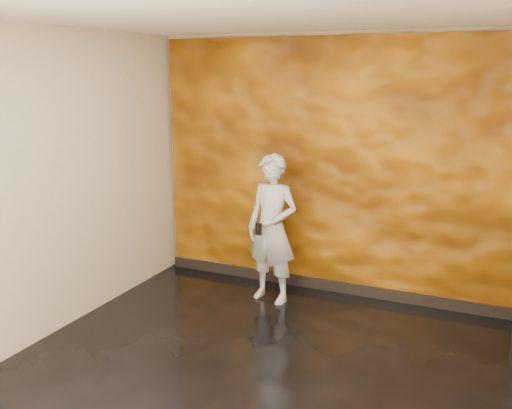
# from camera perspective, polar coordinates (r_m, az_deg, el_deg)

# --- Properties ---
(room) EXTENTS (4.02, 4.02, 2.81)m
(room) POSITION_cam_1_polar(r_m,az_deg,el_deg) (4.39, -0.29, -0.00)
(room) COLOR black
(room) RESTS_ON ground
(feature_wall) EXTENTS (3.90, 0.06, 2.75)m
(feature_wall) POSITION_cam_1_polar(r_m,az_deg,el_deg) (6.19, 7.29, 3.64)
(feature_wall) COLOR #CA720A
(feature_wall) RESTS_ON ground
(baseboard) EXTENTS (3.90, 0.04, 0.12)m
(baseboard) POSITION_cam_1_polar(r_m,az_deg,el_deg) (6.51, 6.84, -7.96)
(baseboard) COLOR black
(baseboard) RESTS_ON ground
(man) EXTENTS (0.63, 0.47, 1.58)m
(man) POSITION_cam_1_polar(r_m,az_deg,el_deg) (5.97, 1.63, -2.45)
(man) COLOR #91979F
(man) RESTS_ON ground
(phone) EXTENTS (0.07, 0.02, 0.13)m
(phone) POSITION_cam_1_polar(r_m,az_deg,el_deg) (5.76, 0.26, -2.47)
(phone) COLOR black
(phone) RESTS_ON man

